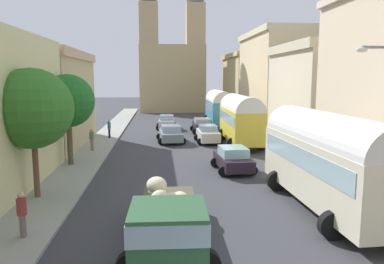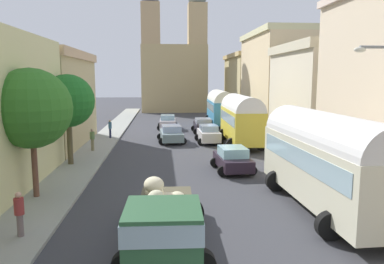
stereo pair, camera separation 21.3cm
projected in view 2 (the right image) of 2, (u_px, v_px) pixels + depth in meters
name	position (u px, v px, depth m)	size (l,w,h in m)	color
ground_plane	(186.00, 142.00, 32.46)	(154.00, 154.00, 0.00)	#3B3B41
sidewalk_left	(102.00, 143.00, 31.88)	(2.50, 70.00, 0.14)	#969992
sidewalk_right	(267.00, 140.00, 33.02)	(2.50, 70.00, 0.14)	#B2A49B
building_left_2	(55.00, 99.00, 30.05)	(4.88, 12.03, 7.70)	tan
building_right_2	(317.00, 94.00, 31.63)	(5.83, 10.44, 8.43)	beige
building_right_3	(274.00, 79.00, 43.39)	(5.61, 13.15, 10.90)	#D5BB8D
building_right_4	(250.00, 84.00, 56.78)	(6.48, 12.92, 9.17)	tan
distant_church	(174.00, 69.00, 61.41)	(10.72, 6.60, 20.24)	tan
parked_bus_0	(325.00, 157.00, 15.53)	(3.41, 9.21, 4.17)	beige
parked_bus_1	(241.00, 117.00, 30.98)	(3.38, 8.32, 4.16)	gold
parked_bus_2	(220.00, 106.00, 43.29)	(3.49, 8.93, 4.14)	teal
cargo_truck_0	(164.00, 223.00, 11.40)	(3.04, 7.00, 2.21)	#2C5A37
car_0	(171.00, 134.00, 32.42)	(2.55, 4.29, 1.50)	slate
car_1	(168.00, 122.00, 40.78)	(2.37, 3.79, 1.55)	silver
car_2	(233.00, 159.00, 22.33)	(2.44, 3.75, 1.48)	#271B27
car_3	(209.00, 134.00, 32.05)	(2.26, 3.71, 1.56)	silver
car_4	(203.00, 125.00, 37.99)	(2.31, 4.01, 1.49)	black
pedestrian_0	(110.00, 128.00, 33.91)	(0.43, 0.43, 1.80)	#1B2041
pedestrian_1	(19.00, 213.00, 12.77)	(0.46, 0.46, 1.73)	slate
pedestrian_3	(92.00, 139.00, 27.97)	(0.38, 0.38, 1.79)	#7E7656
streetlamp_near	(383.00, 120.00, 14.05)	(1.59, 0.28, 6.80)	gray
roadside_tree_1	(31.00, 109.00, 16.64)	(3.62, 3.62, 6.04)	brown
roadside_tree_2	(68.00, 101.00, 23.14)	(3.31, 3.31, 5.82)	brown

